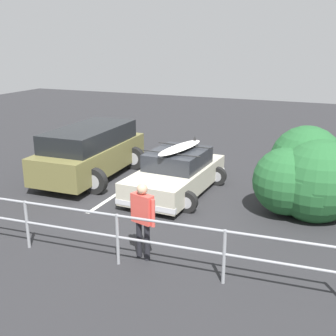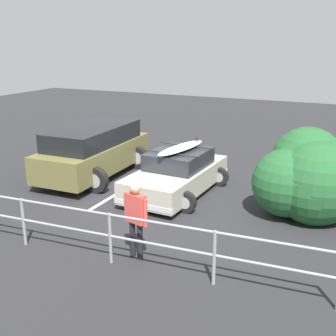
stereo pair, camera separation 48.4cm
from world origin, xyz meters
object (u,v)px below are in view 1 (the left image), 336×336
(suv_car, at_px, (91,151))
(bush_near_left, at_px, (308,177))
(person_bystander, at_px, (143,214))
(sedan_car, at_px, (176,173))

(suv_car, bearing_deg, bush_near_left, 176.94)
(bush_near_left, bearing_deg, suv_car, -3.06)
(person_bystander, relative_size, bush_near_left, 0.62)
(sedan_car, height_order, bush_near_left, bush_near_left)
(sedan_car, xyz_separation_m, suv_car, (3.17, -0.32, 0.28))
(sedan_car, bearing_deg, suv_car, -5.80)
(person_bystander, bearing_deg, suv_car, -47.09)
(suv_car, relative_size, bush_near_left, 1.75)
(sedan_car, relative_size, bush_near_left, 1.50)
(suv_car, relative_size, person_bystander, 2.84)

